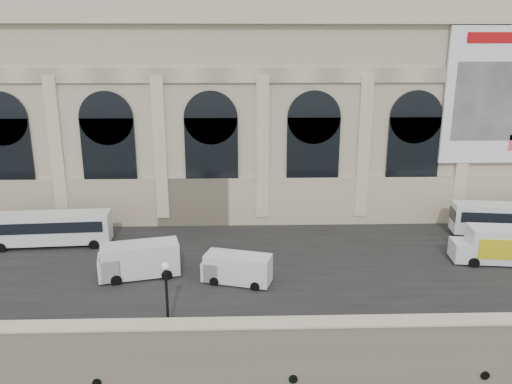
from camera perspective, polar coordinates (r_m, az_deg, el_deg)
The scene contains 10 objects.
quay at distance 64.63m, azimuth -0.68°, elevation -2.47°, with size 160.00×70.00×6.00m, color #786F5C.
street at distance 43.87m, azimuth -0.17°, elevation -7.16°, with size 160.00×24.00×0.06m, color #2D2D2D.
parapet at distance 31.62m, azimuth 0.52°, elevation -15.56°, with size 160.00×1.40×1.21m.
museum at distance 57.62m, azimuth -6.74°, elevation 12.20°, with size 69.00×18.70×29.10m.
bus_left at distance 48.82m, azimuth -22.51°, elevation -3.82°, with size 10.86×3.10×3.16m.
bus_right at distance 53.27m, azimuth 27.23°, elevation -2.76°, with size 11.23×3.90×3.24m.
van_b at distance 40.33m, azimuth -13.62°, elevation -7.62°, with size 6.50×3.65×2.73m.
van_c at distance 38.45m, azimuth -2.53°, elevation -8.70°, with size 5.52×3.35×2.31m.
box_truck at distance 46.49m, azimuth 26.34°, elevation -5.50°, with size 7.91×3.47×3.09m.
lamp_left at distance 32.14m, azimuth -10.15°, elevation -11.78°, with size 0.48×0.48×4.68m.
Camera 1 is at (-1.09, -26.47, 22.93)m, focal length 35.00 mm.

